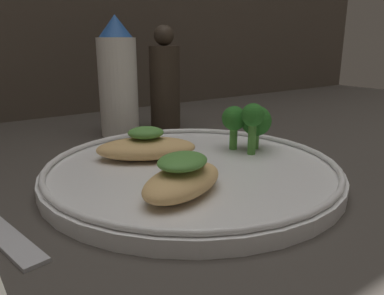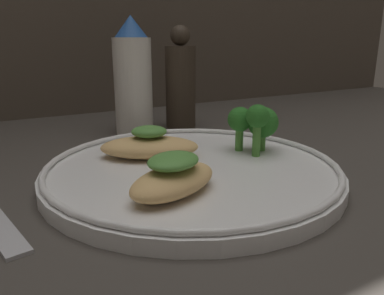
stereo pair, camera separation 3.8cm
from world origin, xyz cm
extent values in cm
cube|color=#3D3833|center=(0.00, 0.00, -0.50)|extent=(180.00, 180.00, 1.00)
cylinder|color=white|center=(0.00, 0.00, 0.70)|extent=(30.54, 30.54, 1.40)
torus|color=white|center=(0.00, 0.00, 1.70)|extent=(29.94, 29.94, 0.60)
ellipsoid|color=tan|center=(-5.00, -5.59, 2.55)|extent=(10.50, 8.26, 2.31)
ellipsoid|color=#518E3D|center=(-5.00, -5.59, 4.34)|extent=(6.02, 5.52, 1.26)
ellipsoid|color=tan|center=(-2.54, 5.11, 2.54)|extent=(12.26, 9.95, 2.27)
ellipsoid|color=#518E3D|center=(-2.54, 5.11, 4.32)|extent=(4.93, 4.58, 1.30)
cylinder|color=#4C8E38|center=(10.05, 0.88, 2.48)|extent=(0.86, 0.86, 2.15)
sphere|color=#286B23|center=(10.05, 0.88, 4.82)|extent=(3.61, 3.61, 3.61)
cylinder|color=#4C8E38|center=(7.72, 2.24, 2.78)|extent=(0.93, 0.93, 2.77)
sphere|color=#286B23|center=(7.72, 2.24, 5.18)|extent=(2.89, 2.89, 2.89)
cylinder|color=#4C8E38|center=(8.02, -0.55, 3.24)|extent=(0.92, 0.92, 3.67)
sphere|color=#286B23|center=(8.02, -0.55, 5.99)|extent=(2.61, 2.61, 2.61)
cylinder|color=white|center=(2.37, 22.23, 7.22)|extent=(5.75, 5.75, 14.44)
cone|color=#23519E|center=(2.37, 22.23, 16.02)|extent=(4.89, 4.89, 3.18)
cylinder|color=#382D23|center=(10.57, 22.23, 6.60)|extent=(4.90, 4.90, 13.19)
sphere|color=#382D23|center=(10.57, 22.23, 14.79)|extent=(3.19, 3.19, 3.19)
camera|label=1|loc=(-21.60, -30.02, 13.98)|focal=35.00mm
camera|label=2|loc=(-18.37, -32.10, 13.98)|focal=35.00mm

